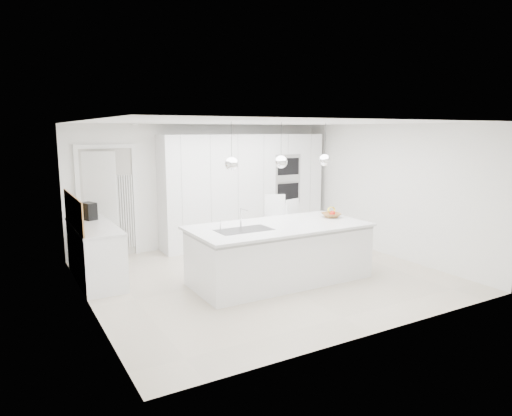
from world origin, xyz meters
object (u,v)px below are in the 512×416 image
island_base (280,254)px  bar_stool_left (279,229)px  bar_stool_right (296,230)px  fruit_bowl (331,215)px  espresso_machine (89,211)px

island_base → bar_stool_left: 1.15m
island_base → bar_stool_right: (0.92, 0.89, 0.12)m
island_base → fruit_bowl: 1.24m
fruit_bowl → bar_stool_left: 1.04m
island_base → bar_stool_right: bearing=43.9°
island_base → bar_stool_left: size_ratio=2.33×
fruit_bowl → espresso_machine: espresso_machine is taller
bar_stool_left → espresso_machine: bearing=-175.9°
bar_stool_left → island_base: bearing=-99.4°
bar_stool_left → bar_stool_right: bearing=8.5°
espresso_machine → bar_stool_left: 3.33m
espresso_machine → bar_stool_left: size_ratio=0.24×
fruit_bowl → bar_stool_right: 0.87m
espresso_machine → bar_stool_left: bearing=-40.0°
espresso_machine → bar_stool_right: size_ratio=0.26×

